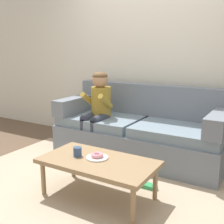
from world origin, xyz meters
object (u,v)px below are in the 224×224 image
couch (141,131)px  coffee_table (98,164)px  person_child (98,105)px  mug (77,152)px  toy_controller (147,186)px  donut (97,155)px

couch → coffee_table: bearing=-84.3°
person_child → mug: (0.43, -1.00, -0.24)m
couch → coffee_table: size_ratio=1.99×
couch → coffee_table: 1.20m
couch → mug: bearing=-94.9°
couch → coffee_table: (0.12, -1.19, 0.01)m
coffee_table → mug: mug is taller
couch → toy_controller: size_ratio=9.55×
coffee_table → person_child: 1.23m
coffee_table → toy_controller: bearing=50.8°
donut → coffee_table: bearing=-45.1°
donut → mug: (-0.19, -0.05, 0.01)m
donut → couch: bearing=94.3°
coffee_table → person_child: bearing=123.5°
person_child → donut: (0.62, -0.95, -0.26)m
coffee_table → donut: donut is taller
mug → toy_controller: 0.80m
coffee_table → mug: bearing=-174.9°
coffee_table → donut: bearing=134.9°
couch → coffee_table: couch is taller
couch → mug: (-0.10, -1.21, 0.09)m
coffee_table → person_child: person_child is taller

